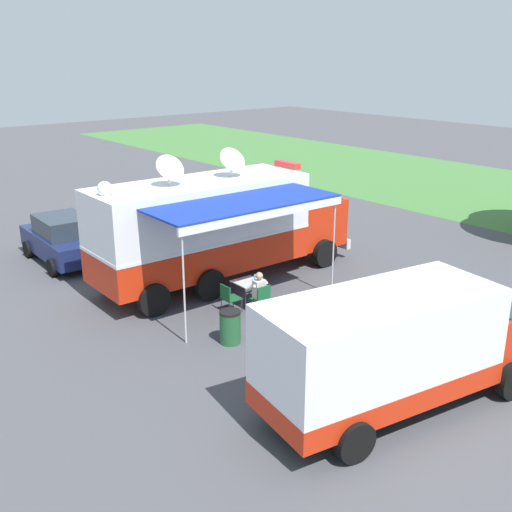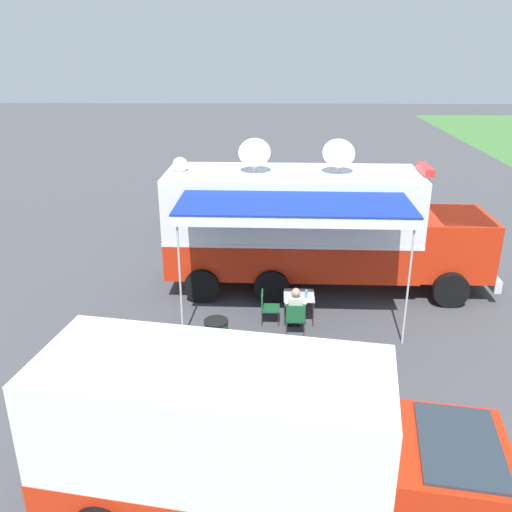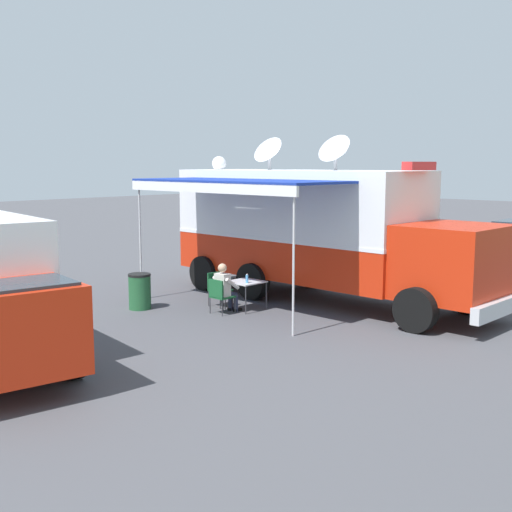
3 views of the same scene
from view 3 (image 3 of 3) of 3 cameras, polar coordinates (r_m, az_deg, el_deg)
ground_plane at (r=18.23m, az=3.67°, el=-3.50°), size 100.00×100.00×0.00m
lot_stripe at (r=20.39m, az=6.90°, el=-2.29°), size 0.23×4.80×0.01m
command_truck at (r=17.44m, az=5.53°, el=2.43°), size 4.98×9.54×4.53m
folding_table at (r=16.35m, az=-0.92°, el=-2.43°), size 0.82×0.82×0.73m
water_bottle at (r=16.10m, az=-0.80°, el=-2.01°), size 0.07×0.07×0.22m
folding_chair_at_table at (r=15.91m, az=-3.23°, el=-3.33°), size 0.49×0.49×0.87m
folding_chair_beside_table at (r=16.86m, az=-3.38°, el=-2.67°), size 0.49×0.49×0.87m
seated_responder at (r=16.01m, az=-2.74°, el=-2.74°), size 0.67×0.56×1.25m
trash_bin at (r=16.72m, az=-10.21°, el=-3.08°), size 0.57×0.57×0.91m
car_far_corner at (r=23.68m, az=6.63°, el=1.31°), size 4.27×2.15×1.76m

